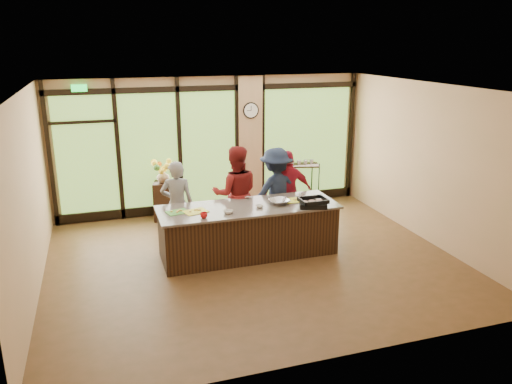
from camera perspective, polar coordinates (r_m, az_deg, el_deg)
floor at (r=8.91m, az=-0.30°, el=-7.83°), size 7.00×7.00×0.00m
ceiling at (r=8.13m, az=-0.34°, el=11.76°), size 7.00×7.00×0.00m
back_wall at (r=11.22m, az=-4.95°, el=5.39°), size 7.00×0.00×7.00m
left_wall at (r=8.11m, az=-24.64°, el=-0.64°), size 0.00×6.00×6.00m
right_wall at (r=9.99m, az=19.24°, el=3.05°), size 0.00×6.00×6.00m
window_wall at (r=11.23m, az=-4.07°, el=4.87°), size 6.90×0.12×3.00m
island_base at (r=9.00m, az=-0.88°, el=-4.52°), size 3.10×1.00×0.88m
countertop at (r=8.84m, az=-0.90°, el=-1.75°), size 3.20×1.10×0.04m
wall_clock at (r=11.18m, az=-0.59°, el=9.31°), size 0.36×0.04×0.36m
cook_left at (r=9.34m, az=-8.99°, el=-1.41°), size 0.66×0.50×1.65m
cook_midleft at (r=9.53m, az=-2.34°, el=-0.20°), size 1.02×0.86×1.86m
cook_midright at (r=9.94m, az=3.66°, el=-0.01°), size 0.99×0.43×1.68m
cook_right at (r=9.81m, az=2.28°, el=0.02°), size 1.24×0.86×1.76m
roasting_pan at (r=8.86m, az=6.54°, el=-1.42°), size 0.57×0.50×0.08m
mixing_bowl at (r=8.94m, az=2.68°, el=-1.12°), size 0.42×0.42×0.09m
cutting_board_left at (r=8.62m, az=-8.96°, el=-2.28°), size 0.42×0.35×0.01m
cutting_board_center at (r=8.61m, az=-6.92°, el=-2.23°), size 0.45×0.39×0.01m
cutting_board_right at (r=9.17m, az=4.62°, el=-0.94°), size 0.44×0.35×0.01m
prep_bowl_near at (r=8.48m, az=-3.18°, el=-2.28°), size 0.19×0.19×0.05m
prep_bowl_mid at (r=8.76m, az=0.41°, el=-1.66°), size 0.17×0.17×0.04m
prep_bowl_far at (r=9.27m, az=-0.92°, el=-0.64°), size 0.14×0.14×0.03m
red_ramekin at (r=8.28m, az=-5.97°, el=-2.67°), size 0.16×0.16×0.10m
flower_stand at (r=10.92m, az=-10.43°, el=-1.02°), size 0.51×0.51×0.84m
flower_vase at (r=10.76m, az=-10.59°, el=1.80°), size 0.33×0.33×0.28m
bar_cart at (r=11.80m, az=5.24°, el=1.65°), size 0.86×0.63×1.06m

